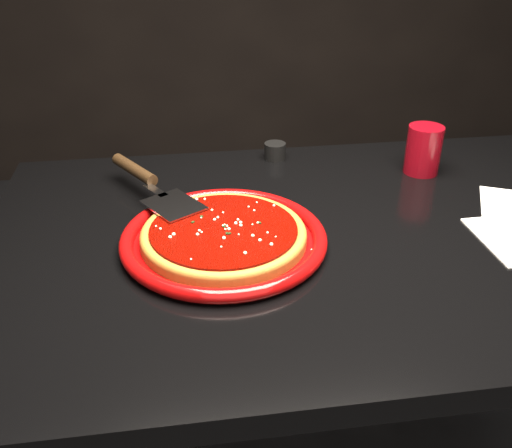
% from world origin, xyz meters
% --- Properties ---
extents(table, '(1.20, 0.80, 0.75)m').
position_xyz_m(table, '(0.00, 0.00, 0.38)').
color(table, black).
rests_on(table, floor).
extents(plate, '(0.43, 0.43, 0.03)m').
position_xyz_m(plate, '(-0.18, -0.02, 0.76)').
color(plate, '#7A0505').
rests_on(plate, table).
extents(pizza_crust, '(0.34, 0.34, 0.01)m').
position_xyz_m(pizza_crust, '(-0.18, -0.02, 0.77)').
color(pizza_crust, brown).
rests_on(pizza_crust, plate).
extents(pizza_crust_rim, '(0.34, 0.34, 0.02)m').
position_xyz_m(pizza_crust_rim, '(-0.18, -0.02, 0.77)').
color(pizza_crust_rim, brown).
rests_on(pizza_crust_rim, plate).
extents(pizza_sauce, '(0.30, 0.30, 0.01)m').
position_xyz_m(pizza_sauce, '(-0.18, -0.02, 0.78)').
color(pizza_sauce, '#690500').
rests_on(pizza_sauce, plate).
extents(parmesan_dusting, '(0.24, 0.24, 0.01)m').
position_xyz_m(parmesan_dusting, '(-0.18, -0.02, 0.79)').
color(parmesan_dusting, beige).
rests_on(parmesan_dusting, plate).
extents(basil_flecks, '(0.22, 0.22, 0.00)m').
position_xyz_m(basil_flecks, '(-0.18, -0.02, 0.79)').
color(basil_flecks, black).
rests_on(basil_flecks, plate).
extents(pizza_server, '(0.27, 0.35, 0.03)m').
position_xyz_m(pizza_server, '(-0.29, 0.15, 0.80)').
color(pizza_server, '#ADAFB4').
rests_on(pizza_server, plate).
extents(cup, '(0.09, 0.09, 0.10)m').
position_xyz_m(cup, '(0.28, 0.22, 0.80)').
color(cup, maroon).
rests_on(cup, table).
extents(ramekin, '(0.06, 0.06, 0.04)m').
position_xyz_m(ramekin, '(-0.02, 0.34, 0.77)').
color(ramekin, black).
rests_on(ramekin, table).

